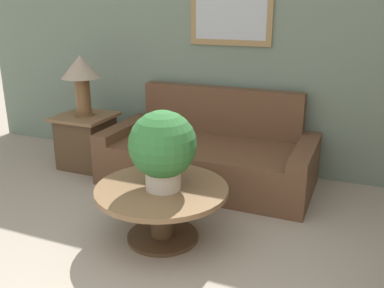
# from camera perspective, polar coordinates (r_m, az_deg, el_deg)

# --- Properties ---
(wall_back) EXTENTS (7.24, 0.09, 2.60)m
(wall_back) POSITION_cam_1_polar(r_m,az_deg,el_deg) (4.57, 9.39, 12.25)
(wall_back) COLOR slate
(wall_back) RESTS_ON ground_plane
(couch_main) EXTENTS (2.12, 1.00, 0.92)m
(couch_main) POSITION_cam_1_polar(r_m,az_deg,el_deg) (4.41, 2.29, -1.51)
(couch_main) COLOR brown
(couch_main) RESTS_ON ground_plane
(coffee_table) EXTENTS (1.02, 1.02, 0.44)m
(coffee_table) POSITION_cam_1_polar(r_m,az_deg,el_deg) (3.33, -4.03, -7.63)
(coffee_table) COLOR #4C3823
(coffee_table) RESTS_ON ground_plane
(side_table) EXTENTS (0.59, 0.59, 0.60)m
(side_table) POSITION_cam_1_polar(r_m,az_deg,el_deg) (4.95, -13.89, 0.48)
(side_table) COLOR #4C3823
(side_table) RESTS_ON ground_plane
(table_lamp) EXTENTS (0.42, 0.42, 0.65)m
(table_lamp) POSITION_cam_1_polar(r_m,az_deg,el_deg) (4.78, -14.58, 9.10)
(table_lamp) COLOR brown
(table_lamp) RESTS_ON side_table
(potted_plant_on_table) EXTENTS (0.51, 0.51, 0.60)m
(potted_plant_on_table) POSITION_cam_1_polar(r_m,az_deg,el_deg) (3.14, -3.94, -0.44)
(potted_plant_on_table) COLOR beige
(potted_plant_on_table) RESTS_ON coffee_table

